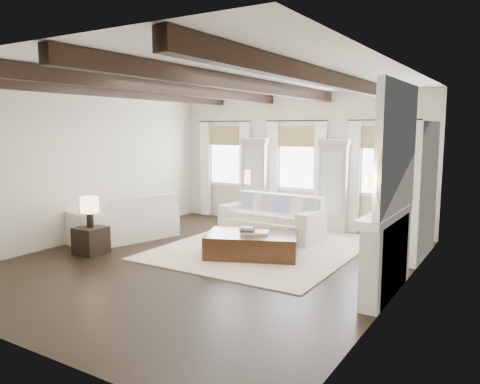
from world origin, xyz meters
The scene contains 15 objects.
ground centered at (0.00, 0.00, 0.00)m, with size 7.50×7.50×0.00m, color black.
room_shell centered at (0.75, 0.90, 1.89)m, with size 6.54×7.54×3.22m.
area_rug centered at (0.35, 1.40, 0.01)m, with size 3.55×4.24×0.02m, color beige.
sofa_back centered at (0.10, 2.28, 0.38)m, with size 2.22×1.10×0.93m.
sofa_left centered at (-2.47, 0.42, 0.39)m, with size 1.59×2.41×0.95m.
ottoman centered at (0.48, 0.73, 0.22)m, with size 1.66×1.04×0.44m, color black.
tray centered at (0.51, 0.78, 0.46)m, with size 0.50×0.38×0.04m, color white.
book_lower centered at (0.41, 0.66, 0.50)m, with size 0.26×0.20×0.04m, color #262628.
book_upper centered at (0.35, 0.72, 0.53)m, with size 0.22×0.17×0.03m, color beige.
side_table_front centered at (-2.23, -0.72, 0.26)m, with size 0.51×0.51×0.51m, color black.
lamp_front centered at (-2.23, -0.72, 0.91)m, with size 0.34×0.34×0.58m.
side_table_back centered at (-1.17, 3.50, 0.33)m, with size 0.44×0.44×0.66m, color black.
lamp_back centered at (-1.17, 3.50, 1.12)m, with size 0.40×0.40×0.68m.
candlestick_near centered at (2.90, -0.37, 0.29)m, with size 0.14×0.14×0.70m.
candlestick_far centered at (2.90, 0.17, 0.36)m, with size 0.18×0.18×0.87m.
Camera 1 is at (4.74, -6.61, 2.38)m, focal length 35.00 mm.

